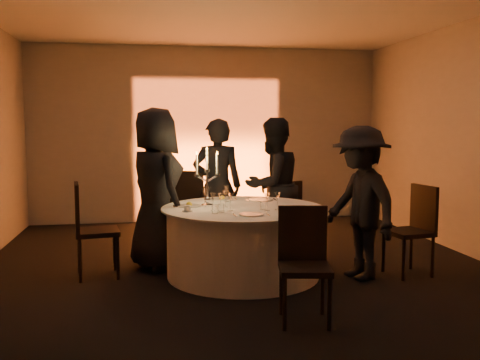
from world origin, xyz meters
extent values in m
plane|color=black|center=(0.00, 0.00, 0.00)|extent=(7.00, 7.00, 0.00)
plane|color=#9F9B94|center=(0.00, 3.50, 1.50)|extent=(7.00, 0.00, 7.00)
plane|color=#9F9B94|center=(0.00, -3.50, 1.50)|extent=(7.00, 0.00, 7.00)
cube|color=black|center=(0.00, 3.20, 0.05)|extent=(0.25, 0.12, 0.10)
cylinder|color=black|center=(0.00, 0.00, 0.01)|extent=(0.60, 0.60, 0.03)
cylinder|color=black|center=(0.00, 0.00, 0.38)|extent=(0.20, 0.20, 0.75)
cylinder|color=white|center=(0.00, 0.00, 0.38)|extent=(1.68, 1.68, 0.75)
cylinder|color=white|center=(0.00, 0.00, 0.76)|extent=(1.80, 1.80, 0.02)
cube|color=black|center=(-1.59, 0.23, 0.50)|extent=(0.52, 0.52, 0.05)
cube|color=black|center=(-1.79, 0.20, 0.78)|extent=(0.11, 0.46, 0.52)
cylinder|color=black|center=(-1.37, 0.07, 0.24)|extent=(0.04, 0.04, 0.49)
cylinder|color=black|center=(-1.42, 0.45, 0.24)|extent=(0.04, 0.04, 0.49)
cylinder|color=black|center=(-1.75, 0.01, 0.24)|extent=(0.04, 0.04, 0.49)
cylinder|color=black|center=(-1.81, 0.40, 0.24)|extent=(0.04, 0.04, 0.49)
cube|color=black|center=(-0.47, 1.47, 0.51)|extent=(0.59, 0.59, 0.05)
cube|color=black|center=(-0.54, 1.27, 0.80)|extent=(0.46, 0.18, 0.53)
cylinder|color=black|center=(-0.22, 1.60, 0.25)|extent=(0.04, 0.04, 0.50)
cylinder|color=black|center=(-0.60, 1.72, 0.25)|extent=(0.04, 0.04, 0.50)
cylinder|color=black|center=(-0.34, 1.22, 0.25)|extent=(0.04, 0.04, 0.50)
cylinder|color=black|center=(-0.72, 1.34, 0.25)|extent=(0.04, 0.04, 0.50)
cube|color=black|center=(0.75, 1.26, 0.44)|extent=(0.55, 0.55, 0.05)
cube|color=black|center=(0.85, 1.10, 0.69)|extent=(0.37, 0.24, 0.46)
cylinder|color=black|center=(0.81, 1.50, 0.22)|extent=(0.04, 0.04, 0.43)
cylinder|color=black|center=(0.52, 1.32, 0.22)|extent=(0.04, 0.04, 0.43)
cylinder|color=black|center=(0.99, 1.20, 0.22)|extent=(0.04, 0.04, 0.43)
cylinder|color=black|center=(0.69, 1.02, 0.22)|extent=(0.04, 0.04, 0.43)
cube|color=black|center=(1.82, -0.29, 0.48)|extent=(0.50, 0.50, 0.05)
cube|color=black|center=(2.01, -0.26, 0.75)|extent=(0.11, 0.44, 0.50)
cylinder|color=black|center=(1.60, -0.14, 0.23)|extent=(0.04, 0.04, 0.47)
cylinder|color=black|center=(1.66, -0.51, 0.23)|extent=(0.04, 0.04, 0.47)
cylinder|color=black|center=(1.97, -0.08, 0.23)|extent=(0.04, 0.04, 0.47)
cylinder|color=black|center=(2.03, -0.45, 0.23)|extent=(0.04, 0.04, 0.47)
cube|color=black|center=(0.26, -1.49, 0.47)|extent=(0.49, 0.49, 0.05)
cube|color=black|center=(0.30, -1.30, 0.73)|extent=(0.43, 0.11, 0.49)
cylinder|color=black|center=(0.05, -1.64, 0.23)|extent=(0.04, 0.04, 0.46)
cylinder|color=black|center=(0.41, -1.70, 0.23)|extent=(0.04, 0.04, 0.46)
cylinder|color=black|center=(0.11, -1.28, 0.23)|extent=(0.04, 0.04, 0.46)
cylinder|color=black|center=(0.47, -1.34, 0.23)|extent=(0.04, 0.04, 0.46)
imported|color=black|center=(-0.94, 0.48, 0.94)|extent=(0.94, 1.08, 1.87)
imported|color=black|center=(-0.14, 1.12, 0.88)|extent=(0.69, 0.50, 1.75)
imported|color=black|center=(0.58, 1.02, 0.88)|extent=(1.08, 1.00, 1.77)
imported|color=black|center=(1.24, -0.31, 0.83)|extent=(0.86, 1.19, 1.67)
cylinder|color=white|center=(-0.58, 0.15, 0.78)|extent=(0.26, 0.26, 0.01)
cube|color=#BCBDC1|center=(-0.75, 0.15, 0.78)|extent=(0.01, 0.17, 0.01)
cube|color=#BCBDC1|center=(-0.41, 0.15, 0.78)|extent=(0.02, 0.17, 0.01)
sphere|color=yellow|center=(-0.58, 0.15, 0.82)|extent=(0.07, 0.07, 0.07)
cylinder|color=white|center=(-0.15, 0.61, 0.78)|extent=(0.28, 0.28, 0.01)
cube|color=#BCBDC1|center=(-0.32, 0.61, 0.78)|extent=(0.02, 0.17, 0.01)
cube|color=#BCBDC1|center=(0.02, 0.61, 0.78)|extent=(0.01, 0.17, 0.01)
sphere|color=yellow|center=(-0.15, 0.61, 0.82)|extent=(0.07, 0.07, 0.07)
cylinder|color=white|center=(0.30, 0.48, 0.78)|extent=(0.29, 0.29, 0.01)
cube|color=#BCBDC1|center=(0.13, 0.48, 0.78)|extent=(0.02, 0.17, 0.01)
cube|color=#BCBDC1|center=(0.47, 0.48, 0.78)|extent=(0.02, 0.17, 0.01)
cylinder|color=white|center=(0.59, -0.18, 0.78)|extent=(0.29, 0.29, 0.01)
cube|color=#BCBDC1|center=(0.42, -0.18, 0.78)|extent=(0.02, 0.17, 0.01)
cube|color=#BCBDC1|center=(0.76, -0.18, 0.78)|extent=(0.01, 0.17, 0.01)
cylinder|color=white|center=(-0.01, -0.53, 0.78)|extent=(0.25, 0.25, 0.01)
cube|color=#BCBDC1|center=(-0.18, -0.53, 0.78)|extent=(0.02, 0.17, 0.01)
cube|color=#BCBDC1|center=(0.16, -0.53, 0.78)|extent=(0.02, 0.17, 0.01)
cylinder|color=white|center=(-0.63, -0.19, 0.77)|extent=(0.11, 0.11, 0.01)
cylinder|color=white|center=(-0.63, -0.19, 0.81)|extent=(0.07, 0.07, 0.06)
cylinder|color=white|center=(-0.38, 0.14, 0.78)|extent=(0.13, 0.13, 0.02)
sphere|color=white|center=(-0.38, 0.14, 0.84)|extent=(0.07, 0.07, 0.07)
cylinder|color=white|center=(-0.38, 0.14, 0.98)|extent=(0.03, 0.03, 0.35)
cylinder|color=white|center=(-0.38, 0.14, 1.17)|extent=(0.06, 0.06, 0.03)
cylinder|color=white|center=(-0.38, 0.14, 1.29)|extent=(0.02, 0.02, 0.23)
cone|color=orange|center=(-0.38, 0.14, 1.42)|extent=(0.02, 0.02, 0.04)
cylinder|color=white|center=(-0.44, 0.14, 1.08)|extent=(0.13, 0.02, 0.08)
cylinder|color=white|center=(-0.50, 0.14, 1.12)|extent=(0.05, 0.05, 0.03)
cylinder|color=white|center=(-0.50, 0.14, 1.23)|extent=(0.02, 0.02, 0.23)
cone|color=orange|center=(-0.50, 0.14, 1.37)|extent=(0.02, 0.02, 0.04)
cylinder|color=white|center=(-0.33, 0.14, 1.08)|extent=(0.13, 0.02, 0.08)
cylinder|color=white|center=(-0.27, 0.14, 1.12)|extent=(0.05, 0.05, 0.03)
cylinder|color=white|center=(-0.27, 0.14, 1.23)|extent=(0.02, 0.02, 0.23)
cone|color=orange|center=(-0.27, 0.14, 1.37)|extent=(0.02, 0.02, 0.04)
cylinder|color=white|center=(0.20, -0.29, 0.77)|extent=(0.06, 0.06, 0.01)
cylinder|color=white|center=(0.20, -0.29, 0.83)|extent=(0.01, 0.01, 0.10)
cone|color=white|center=(0.20, -0.29, 0.92)|extent=(0.07, 0.07, 0.09)
cylinder|color=white|center=(-0.35, 0.37, 0.77)|extent=(0.06, 0.06, 0.01)
cylinder|color=white|center=(-0.35, 0.37, 0.83)|extent=(0.01, 0.01, 0.10)
cone|color=white|center=(-0.35, 0.37, 0.92)|extent=(0.07, 0.07, 0.09)
cylinder|color=white|center=(-0.19, 0.02, 0.77)|extent=(0.06, 0.06, 0.01)
cylinder|color=white|center=(-0.19, 0.02, 0.83)|extent=(0.01, 0.01, 0.10)
cone|color=white|center=(-0.19, 0.02, 0.92)|extent=(0.07, 0.07, 0.09)
cylinder|color=white|center=(-0.41, 0.19, 0.77)|extent=(0.06, 0.06, 0.01)
cylinder|color=white|center=(-0.41, 0.19, 0.83)|extent=(0.01, 0.01, 0.10)
cone|color=white|center=(-0.41, 0.19, 0.92)|extent=(0.07, 0.07, 0.09)
cylinder|color=white|center=(0.33, -0.25, 0.77)|extent=(0.06, 0.06, 0.01)
cylinder|color=white|center=(0.33, -0.25, 0.83)|extent=(0.01, 0.01, 0.10)
cone|color=white|center=(0.33, -0.25, 0.92)|extent=(0.07, 0.07, 0.09)
cylinder|color=white|center=(-0.28, -0.23, 0.77)|extent=(0.06, 0.06, 0.01)
cylinder|color=white|center=(-0.28, -0.23, 0.83)|extent=(0.01, 0.01, 0.10)
cone|color=white|center=(-0.28, -0.23, 0.92)|extent=(0.07, 0.07, 0.09)
cylinder|color=white|center=(-0.12, 0.44, 0.77)|extent=(0.06, 0.06, 0.01)
cylinder|color=white|center=(-0.12, 0.44, 0.83)|extent=(0.01, 0.01, 0.10)
cone|color=white|center=(-0.12, 0.44, 0.92)|extent=(0.07, 0.07, 0.09)
cylinder|color=white|center=(-0.36, -0.19, 0.77)|extent=(0.06, 0.06, 0.01)
cylinder|color=white|center=(-0.36, -0.19, 0.83)|extent=(0.01, 0.01, 0.10)
cone|color=white|center=(-0.36, -0.19, 0.92)|extent=(0.07, 0.07, 0.09)
cylinder|color=white|center=(-0.18, -0.23, 0.77)|extent=(0.06, 0.06, 0.01)
cylinder|color=white|center=(-0.18, -0.23, 0.83)|extent=(0.01, 0.01, 0.10)
cone|color=white|center=(-0.18, -0.23, 0.92)|extent=(0.07, 0.07, 0.09)
cylinder|color=white|center=(-0.36, -0.36, 0.82)|extent=(0.07, 0.07, 0.09)
cylinder|color=white|center=(0.18, -0.20, 0.82)|extent=(0.07, 0.07, 0.09)
cylinder|color=white|center=(-0.29, -0.32, 0.82)|extent=(0.07, 0.07, 0.09)
camera|label=1|loc=(-1.03, -5.74, 1.68)|focal=40.00mm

